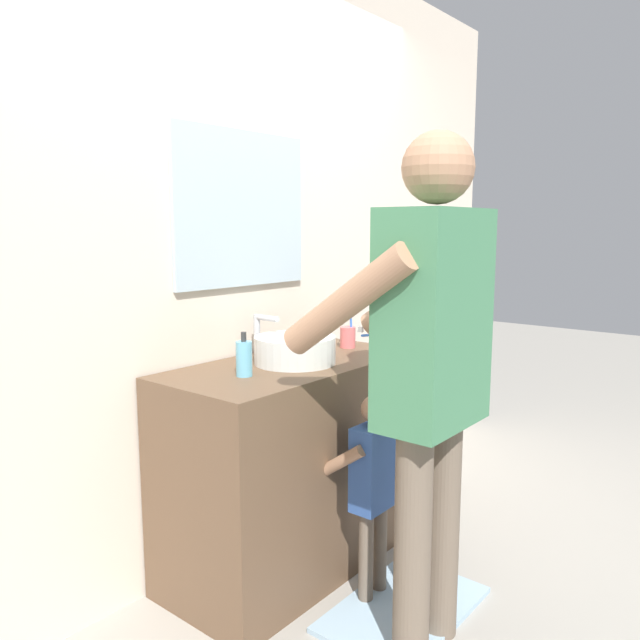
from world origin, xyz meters
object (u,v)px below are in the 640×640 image
Objects in this scene: toothbrush_cup at (348,336)px; adult_parent at (428,351)px; soap_bottle at (244,358)px; child_toddler at (372,479)px.

adult_parent is at bearing -126.40° from toothbrush_cup.
toothbrush_cup is at bearing 2.37° from soap_bottle.
adult_parent reaches higher than toothbrush_cup.
soap_bottle is 0.10× the size of adult_parent.
adult_parent is (-0.52, -0.70, 0.10)m from toothbrush_cup.
child_toddler is at bearing -134.09° from toothbrush_cup.
soap_bottle reaches higher than child_toddler.
toothbrush_cup is 0.87m from adult_parent.
soap_bottle is 0.21× the size of child_toddler.
toothbrush_cup reaches higher than child_toddler.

